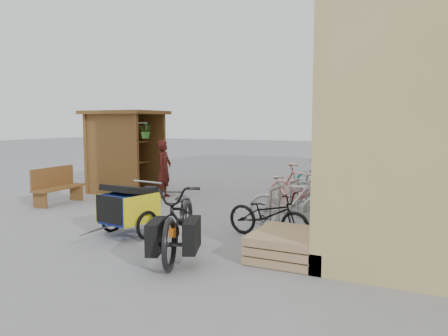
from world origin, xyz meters
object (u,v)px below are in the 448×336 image
at_px(child_trailer, 129,206).
at_px(bike_2, 299,196).
at_px(bike_5, 320,187).
at_px(person_kiosk, 164,169).
at_px(bike_6, 320,184).
at_px(shopping_carts, 366,170).
at_px(pallet_stack, 287,245).
at_px(bench, 57,185).
at_px(bike_7, 321,178).
at_px(cargo_bike, 180,219).
at_px(bike_1, 291,202).
at_px(bike_4, 317,187).
at_px(kiosk, 122,140).
at_px(bike_0, 268,215).
at_px(bike_3, 303,188).

height_order(child_trailer, bike_2, child_trailer).
height_order(bike_2, bike_5, bike_5).
relative_size(person_kiosk, bike_6, 0.99).
xyz_separation_m(shopping_carts, person_kiosk, (-4.76, -4.20, 0.22)).
bearing_deg(child_trailer, pallet_stack, 7.17).
height_order(bench, bike_6, bench).
height_order(bike_2, bike_7, bike_7).
xyz_separation_m(bench, cargo_bike, (5.14, -2.34, 0.11)).
bearing_deg(bike_1, bike_2, -1.07).
height_order(cargo_bike, bike_4, cargo_bike).
height_order(child_trailer, bike_5, child_trailer).
relative_size(child_trailer, bike_2, 1.02).
bearing_deg(bike_6, bike_1, -159.69).
xyz_separation_m(kiosk, bike_6, (5.45, 1.52, -1.13)).
distance_m(kiosk, bike_0, 6.40).
height_order(bike_1, bike_4, bike_1).
relative_size(pallet_stack, person_kiosk, 0.76).
distance_m(kiosk, bike_4, 5.79).
bearing_deg(shopping_carts, bike_7, -111.23).
bearing_deg(pallet_stack, bike_7, 98.64).
relative_size(cargo_bike, bike_5, 1.62).
height_order(shopping_carts, person_kiosk, person_kiosk).
bearing_deg(bike_2, bike_1, -159.23).
bearing_deg(cargo_bike, bike_6, 61.71).
xyz_separation_m(pallet_stack, child_trailer, (-3.06, 0.07, 0.33)).
xyz_separation_m(child_trailer, bike_5, (2.42, 4.61, -0.10)).
relative_size(child_trailer, bike_3, 0.92).
distance_m(child_trailer, bike_3, 4.16).
distance_m(bike_5, bike_7, 1.07).
height_order(shopping_carts, bike_5, shopping_carts).
bearing_deg(pallet_stack, cargo_bike, -158.31).
bearing_deg(cargo_bike, bench, 133.92).
bearing_deg(shopping_carts, bike_3, -99.92).
bearing_deg(bike_1, bike_4, -9.10).
xyz_separation_m(kiosk, bike_4, (5.69, 0.27, -1.05)).
relative_size(kiosk, shopping_carts, 1.36).
relative_size(cargo_bike, bike_4, 1.24).
height_order(bench, bike_5, bench).
bearing_deg(bike_6, bike_3, -162.54).
bearing_deg(child_trailer, kiosk, 138.67).
distance_m(pallet_stack, bike_4, 4.19).
bearing_deg(person_kiosk, bike_1, -122.22).
height_order(kiosk, bike_5, kiosk).
bearing_deg(bike_4, child_trailer, 132.38).
relative_size(cargo_bike, bike_6, 1.50).
relative_size(pallet_stack, bench, 0.79).
bearing_deg(bike_0, bike_4, 7.45).
bearing_deg(cargo_bike, bike_4, 57.13).
distance_m(child_trailer, bike_2, 3.84).
bearing_deg(bike_7, bike_1, -155.84).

